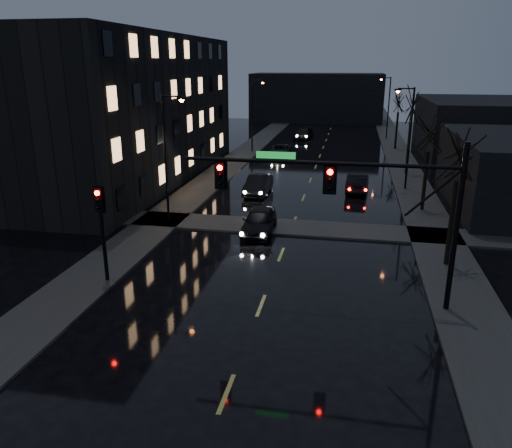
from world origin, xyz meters
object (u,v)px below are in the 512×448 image
at_px(oncoming_car_a, 259,221).
at_px(oncoming_car_d, 303,133).
at_px(oncoming_car_c, 281,150).
at_px(lead_car, 357,183).
at_px(oncoming_car_b, 258,185).

xyz_separation_m(oncoming_car_a, oncoming_car_d, (-1.29, 39.27, -0.05)).
height_order(oncoming_car_c, oncoming_car_d, oncoming_car_d).
bearing_deg(oncoming_car_a, oncoming_car_d, 89.31).
height_order(oncoming_car_d, lead_car, lead_car).
relative_size(oncoming_car_b, lead_car, 1.01).
xyz_separation_m(oncoming_car_a, lead_car, (5.79, 11.40, -0.04)).
bearing_deg(oncoming_car_c, oncoming_car_d, 81.93).
distance_m(oncoming_car_a, oncoming_car_c, 26.04).
distance_m(oncoming_car_b, lead_car, 7.90).
distance_m(oncoming_car_a, oncoming_car_b, 9.41).
height_order(oncoming_car_a, lead_car, oncoming_car_a).
relative_size(oncoming_car_b, oncoming_car_c, 0.99).
bearing_deg(lead_car, oncoming_car_d, -71.94).
distance_m(oncoming_car_a, lead_car, 12.79).
bearing_deg(oncoming_car_c, lead_car, -63.49).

